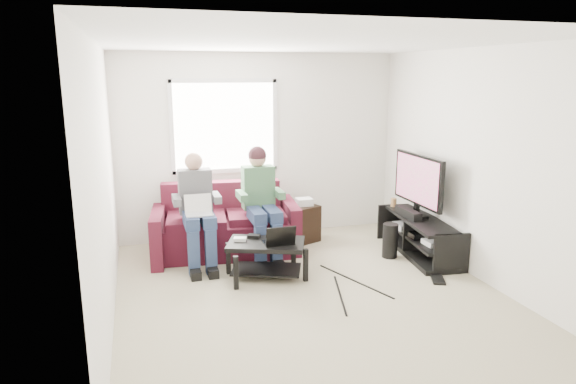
{
  "coord_description": "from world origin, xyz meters",
  "views": [
    {
      "loc": [
        -1.69,
        -4.82,
        2.3
      ],
      "look_at": [
        -0.07,
        0.6,
        1.0
      ],
      "focal_mm": 32.0,
      "sensor_mm": 36.0,
      "label": 1
    }
  ],
  "objects": [
    {
      "name": "controller_b",
      "position": [
        -0.43,
        0.78,
        0.45
      ],
      "size": [
        0.17,
        0.15,
        0.04
      ],
      "primitive_type": "cube",
      "rotation": [
        0.0,
        0.0,
        -0.5
      ],
      "color": "black",
      "rests_on": "coffee_table"
    },
    {
      "name": "wall_right",
      "position": [
        2.0,
        0.0,
        1.3
      ],
      "size": [
        0.0,
        4.5,
        4.5
      ],
      "primitive_type": "plane",
      "rotation": [
        1.57,
        0.0,
        -1.57
      ],
      "color": "white",
      "rests_on": "floor"
    },
    {
      "name": "person_right",
      "position": [
        -0.22,
        1.29,
        0.82
      ],
      "size": [
        0.4,
        0.71,
        1.42
      ],
      "color": "navy",
      "rests_on": "sofa"
    },
    {
      "name": "person_left",
      "position": [
        -1.02,
        1.27,
        0.76
      ],
      "size": [
        0.4,
        0.71,
        1.37
      ],
      "color": "navy",
      "rests_on": "sofa"
    },
    {
      "name": "wall_front",
      "position": [
        0.0,
        -2.25,
        1.3
      ],
      "size": [
        4.5,
        0.0,
        4.5
      ],
      "primitive_type": "plane",
      "rotation": [
        -1.57,
        0.0,
        0.0
      ],
      "color": "white",
      "rests_on": "floor"
    },
    {
      "name": "controller_c",
      "position": [
        -0.03,
        0.75,
        0.45
      ],
      "size": [
        0.17,
        0.14,
        0.04
      ],
      "primitive_type": "cube",
      "rotation": [
        0.0,
        0.0,
        -0.45
      ],
      "color": "gray",
      "rests_on": "coffee_table"
    },
    {
      "name": "wall_back",
      "position": [
        0.0,
        2.25,
        1.3
      ],
      "size": [
        4.5,
        0.0,
        4.5
      ],
      "primitive_type": "plane",
      "rotation": [
        1.57,
        0.0,
        0.0
      ],
      "color": "white",
      "rests_on": "floor"
    },
    {
      "name": "end_table",
      "position": [
        0.51,
        1.76,
        0.28
      ],
      "size": [
        0.35,
        0.35,
        0.62
      ],
      "color": "black",
      "rests_on": "floor"
    },
    {
      "name": "console_grey",
      "position": [
        1.77,
        1.1,
        0.3
      ],
      "size": [
        0.34,
        0.26,
        0.08
      ],
      "primitive_type": "cube",
      "color": "gray",
      "rests_on": "tv_stand"
    },
    {
      "name": "tv",
      "position": [
        1.77,
        0.9,
        0.95
      ],
      "size": [
        0.12,
        1.1,
        0.81
      ],
      "color": "black",
      "rests_on": "tv_stand"
    },
    {
      "name": "console_black",
      "position": [
        1.77,
        0.75,
        0.3
      ],
      "size": [
        0.38,
        0.3,
        0.07
      ],
      "primitive_type": "cube",
      "color": "black",
      "rests_on": "tv_stand"
    },
    {
      "name": "controller_a",
      "position": [
        -0.61,
        0.72,
        0.45
      ],
      "size": [
        0.16,
        0.13,
        0.04
      ],
      "primitive_type": "cube",
      "rotation": [
        0.0,
        0.0,
        -0.31
      ],
      "color": "silver",
      "rests_on": "coffee_table"
    },
    {
      "name": "soundbar",
      "position": [
        1.65,
        0.9,
        0.54
      ],
      "size": [
        0.12,
        0.5,
        0.1
      ],
      "primitive_type": "cube",
      "color": "black",
      "rests_on": "tv_stand"
    },
    {
      "name": "tv_stand",
      "position": [
        1.77,
        0.8,
        0.22
      ],
      "size": [
        0.63,
        1.53,
        0.49
      ],
      "color": "black",
      "rests_on": "floor"
    },
    {
      "name": "wall_left",
      "position": [
        -2.0,
        0.0,
        1.3
      ],
      "size": [
        0.0,
        4.5,
        4.5
      ],
      "primitive_type": "plane",
      "rotation": [
        1.57,
        0.0,
        1.57
      ],
      "color": "white",
      "rests_on": "floor"
    },
    {
      "name": "laptop_black",
      "position": [
        -0.21,
        0.52,
        0.55
      ],
      "size": [
        0.41,
        0.37,
        0.24
      ],
      "primitive_type": null,
      "rotation": [
        0.0,
        0.0,
        -0.48
      ],
      "color": "black",
      "rests_on": "coffee_table"
    },
    {
      "name": "coffee_table",
      "position": [
        -0.33,
        0.6,
        0.32
      ],
      "size": [
        0.99,
        0.8,
        0.43
      ],
      "color": "black",
      "rests_on": "floor"
    },
    {
      "name": "subwoofer",
      "position": [
        1.36,
        0.81,
        0.22
      ],
      "size": [
        0.19,
        0.19,
        0.44
      ],
      "primitive_type": "cylinder",
      "color": "black",
      "rests_on": "floor"
    },
    {
      "name": "ceiling",
      "position": [
        0.0,
        0.0,
        2.6
      ],
      "size": [
        4.5,
        4.5,
        0.0
      ],
      "primitive_type": "plane",
      "rotation": [
        3.14,
        0.0,
        0.0
      ],
      "color": "white",
      "rests_on": "wall_back"
    },
    {
      "name": "console_white",
      "position": [
        1.77,
        0.4,
        0.29
      ],
      "size": [
        0.3,
        0.22,
        0.06
      ],
      "primitive_type": "cube",
      "color": "silver",
      "rests_on": "tv_stand"
    },
    {
      "name": "window",
      "position": [
        -0.5,
        2.23,
        1.6
      ],
      "size": [
        1.48,
        0.04,
        1.28
      ],
      "color": "white",
      "rests_on": "wall_back"
    },
    {
      "name": "sofa",
      "position": [
        -0.62,
        1.62,
        0.33
      ],
      "size": [
        1.99,
        1.07,
        0.89
      ],
      "color": "#4F1324",
      "rests_on": "floor"
    },
    {
      "name": "floor",
      "position": [
        0.0,
        0.0,
        0.0
      ],
      "size": [
        4.5,
        4.5,
        0.0
      ],
      "primitive_type": "plane",
      "color": "#B2A88B",
      "rests_on": "ground"
    },
    {
      "name": "keyboard_floor",
      "position": [
        1.55,
        0.01,
        0.01
      ],
      "size": [
        0.29,
        0.43,
        0.02
      ],
      "primitive_type": "cube",
      "rotation": [
        0.0,
        0.0,
        -0.41
      ],
      "color": "black",
      "rests_on": "floor"
    },
    {
      "name": "laptop_silver",
      "position": [
        -1.02,
        1.09,
        0.74
      ],
      "size": [
        0.36,
        0.28,
        0.24
      ],
      "primitive_type": null,
      "rotation": [
        0.0,
        0.0,
        -0.2
      ],
      "color": "silver",
      "rests_on": "person_left"
    },
    {
      "name": "drink_cup",
      "position": [
        1.72,
        1.43,
        0.55
      ],
      "size": [
        0.08,
        0.08,
        0.12
      ],
      "primitive_type": "cylinder",
      "color": "#A77948",
      "rests_on": "tv_stand"
    }
  ]
}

